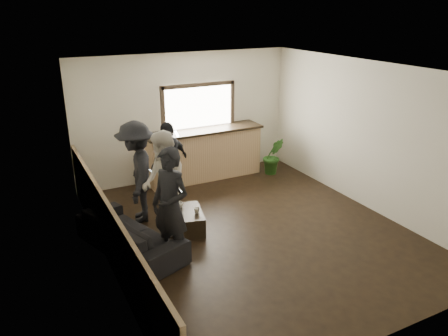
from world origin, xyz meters
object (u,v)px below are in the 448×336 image
cup_b (197,210)px  cup_a (180,205)px  bar_counter (204,151)px  person_c (137,172)px  potted_plant (273,156)px  person_a (170,206)px  person_d (169,162)px  coffee_table (189,220)px  sofa (130,233)px  person_b (164,184)px

cup_b → cup_a: bearing=117.3°
bar_counter → person_c: bar_counter is taller
potted_plant → person_a: (-3.42, -2.41, 0.47)m
potted_plant → person_c: person_c is taller
cup_a → person_d: size_ratio=0.07×
bar_counter → person_d: (-1.11, -0.80, 0.17)m
bar_counter → coffee_table: size_ratio=3.36×
person_a → person_d: (0.77, 2.12, -0.10)m
cup_a → potted_plant: bearing=26.3°
coffee_table → person_c: 1.27m
person_a → person_c: person_c is taller
bar_counter → sofa: (-2.38, -2.36, -0.34)m
sofa → person_d: bearing=-58.5°
person_d → coffee_table: bearing=57.2°
sofa → coffee_table: bearing=-98.8°
person_a → person_d: person_a is taller
coffee_table → cup_b: bearing=-55.5°
potted_plant → person_c: 3.61m
bar_counter → person_b: bearing=-129.2°
bar_counter → person_c: (-1.93, -1.37, 0.29)m
person_a → person_c: 1.55m
cup_b → person_a: person_a is taller
potted_plant → person_d: 2.70m
cup_b → person_d: bearing=87.3°
cup_a → potted_plant: (2.90, 1.43, 0.03)m
sofa → coffee_table: size_ratio=2.54×
person_c → bar_counter: bearing=142.5°
person_a → person_b: 0.90m
bar_counter → person_b: (-1.67, -2.05, 0.27)m
cup_a → person_d: bearing=77.8°
coffee_table → cup_a: 0.32m
sofa → person_d: (1.27, 1.56, 0.52)m
cup_a → person_b: (-0.31, -0.10, 0.50)m
potted_plant → person_d: size_ratio=0.54×
person_d → person_a: bearing=44.1°
person_d → bar_counter: bearing=-170.1°
bar_counter → coffee_table: bearing=-120.5°
person_d → potted_plant: bearing=160.3°
sofa → cup_a: bearing=-87.2°
cup_a → potted_plant: size_ratio=0.14×
potted_plant → person_a: bearing=-144.8°
person_b → person_d: (0.56, 1.24, -0.09)m
coffee_table → person_c: (-0.66, 0.78, 0.75)m
person_b → person_a: bearing=-7.5°
coffee_table → person_a: (-0.61, -0.77, 0.73)m
person_b → person_c: bearing=-153.3°
coffee_table → potted_plant: size_ratio=0.92×
sofa → bar_counter: bearing=-64.6°
person_c → person_d: size_ratio=1.14×
bar_counter → person_d: bearing=-144.1°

